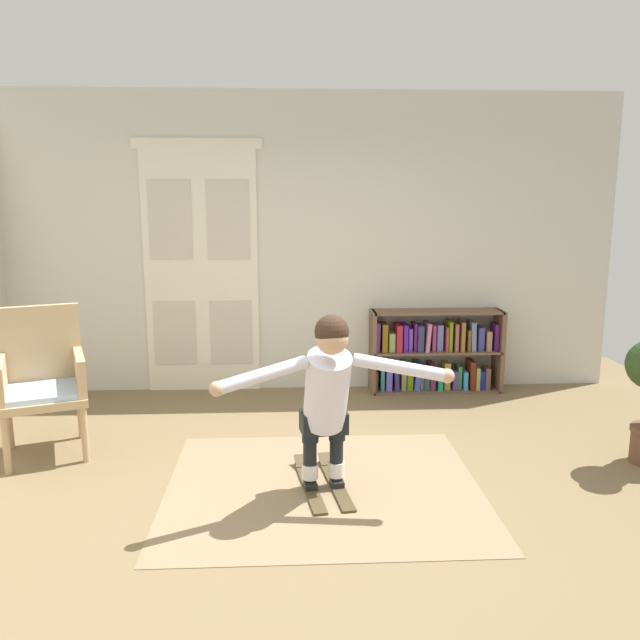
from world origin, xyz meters
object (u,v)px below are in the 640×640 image
(wicker_chair, at_px, (42,377))
(bookshelf, at_px, (434,354))
(skis_pair, at_px, (322,482))
(person_skier, at_px, (328,389))

(wicker_chair, bearing_deg, bookshelf, 22.83)
(skis_pair, bearing_deg, person_skier, -81.86)
(wicker_chair, distance_m, skis_pair, 2.26)
(wicker_chair, relative_size, person_skier, 0.74)
(bookshelf, relative_size, wicker_chair, 1.19)
(skis_pair, bearing_deg, bookshelf, 59.80)
(skis_pair, xyz_separation_m, person_skier, (0.02, -0.17, 0.71))
(bookshelf, xyz_separation_m, skis_pair, (-1.22, -2.10, -0.35))
(wicker_chair, relative_size, skis_pair, 1.32)
(wicker_chair, xyz_separation_m, person_skier, (2.10, -0.88, 0.15))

